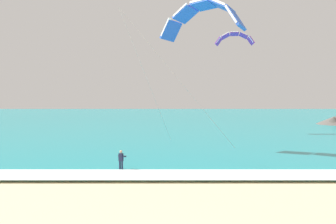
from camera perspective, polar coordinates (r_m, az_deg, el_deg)
name	(u,v)px	position (r m, az deg, el deg)	size (l,w,h in m)	color
sea	(166,119)	(83.06, -0.38, -1.20)	(200.00, 120.00, 0.20)	teal
surf_foam	(158,175)	(24.54, -1.75, -10.63)	(200.00, 3.18, 0.04)	white
surfboard	(122,171)	(26.65, -7.83, -10.00)	(0.98, 1.46, 0.09)	white
kitesurfer	(122,160)	(26.48, -7.83, -8.06)	(0.66, 0.66, 1.69)	#191E38
kite_primary	(203,15)	(33.98, 5.94, 16.16)	(10.91, 10.56, 13.98)	blue
kite_distant	(236,37)	(53.48, 11.46, 12.40)	(5.96, 2.06, 2.17)	purple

